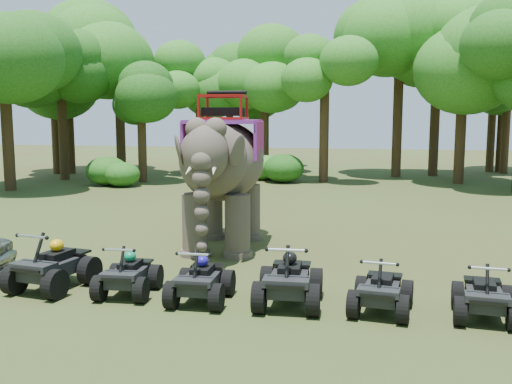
# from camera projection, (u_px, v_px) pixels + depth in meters

# --- Properties ---
(ground) EXTENTS (110.00, 110.00, 0.00)m
(ground) POSITION_uv_depth(u_px,v_px,m) (246.00, 276.00, 13.76)
(ground) COLOR #47381E
(ground) RESTS_ON ground
(elephant) EXTENTS (2.82, 5.60, 4.56)m
(elephant) POSITION_uv_depth(u_px,v_px,m) (223.00, 170.00, 16.54)
(elephant) COLOR #4F4539
(elephant) RESTS_ON ground
(atv_0) EXTENTS (1.59, 2.01, 1.36)m
(atv_0) POSITION_uv_depth(u_px,v_px,m) (52.00, 259.00, 12.67)
(atv_0) COLOR black
(atv_0) RESTS_ON ground
(atv_1) EXTENTS (1.24, 1.62, 1.14)m
(atv_1) POSITION_uv_depth(u_px,v_px,m) (128.00, 269.00, 12.29)
(atv_1) COLOR black
(atv_1) RESTS_ON ground
(atv_2) EXTENTS (1.21, 1.62, 1.17)m
(atv_2) POSITION_uv_depth(u_px,v_px,m) (201.00, 274.00, 11.81)
(atv_2) COLOR black
(atv_2) RESTS_ON ground
(atv_3) EXTENTS (1.40, 1.86, 1.33)m
(atv_3) POSITION_uv_depth(u_px,v_px,m) (289.00, 273.00, 11.60)
(atv_3) COLOR black
(atv_3) RESTS_ON ground
(atv_4) EXTENTS (1.32, 1.68, 1.16)m
(atv_4) POSITION_uv_depth(u_px,v_px,m) (382.00, 284.00, 11.18)
(atv_4) COLOR black
(atv_4) RESTS_ON ground
(atv_5) EXTENTS (1.26, 1.64, 1.15)m
(atv_5) POSITION_uv_depth(u_px,v_px,m) (485.00, 289.00, 10.82)
(atv_5) COLOR black
(atv_5) RESTS_ON ground
(tree_0) EXTENTS (5.64, 5.64, 8.05)m
(tree_0) POSITION_uv_depth(u_px,v_px,m) (324.00, 113.00, 32.95)
(tree_0) COLOR #195114
(tree_0) RESTS_ON ground
(tree_1) EXTENTS (6.87, 6.87, 9.82)m
(tree_1) POSITION_uv_depth(u_px,v_px,m) (398.00, 99.00, 35.55)
(tree_1) COLOR #195114
(tree_1) RESTS_ON ground
(tree_2) EXTENTS (6.76, 6.76, 9.66)m
(tree_2) POSITION_uv_depth(u_px,v_px,m) (462.00, 98.00, 32.00)
(tree_2) COLOR #195114
(tree_2) RESTS_ON ground
(tree_28) EXTENTS (6.52, 6.52, 9.31)m
(tree_28) POSITION_uv_depth(u_px,v_px,m) (6.00, 100.00, 29.04)
(tree_28) COLOR #195114
(tree_28) RESTS_ON ground
(tree_29) EXTENTS (5.62, 5.62, 8.03)m
(tree_29) POSITION_uv_depth(u_px,v_px,m) (62.00, 113.00, 34.11)
(tree_29) COLOR #195114
(tree_29) RESTS_ON ground
(tree_30) EXTENTS (4.67, 4.67, 6.67)m
(tree_30) POSITION_uv_depth(u_px,v_px,m) (142.00, 125.00, 33.02)
(tree_30) COLOR #195114
(tree_30) RESTS_ON ground
(tree_31) EXTENTS (5.47, 5.47, 7.82)m
(tree_31) POSITION_uv_depth(u_px,v_px,m) (200.00, 115.00, 36.80)
(tree_31) COLOR #195114
(tree_31) RESTS_ON ground
(tree_32) EXTENTS (6.00, 6.00, 8.57)m
(tree_32) POSITION_uv_depth(u_px,v_px,m) (265.00, 109.00, 36.59)
(tree_32) COLOR #195114
(tree_32) RESTS_ON ground
(tree_33) EXTENTS (5.75, 5.75, 8.22)m
(tree_33) POSITION_uv_depth(u_px,v_px,m) (265.00, 112.00, 41.80)
(tree_33) COLOR #195114
(tree_33) RESTS_ON ground
(tree_34) EXTENTS (5.00, 5.00, 7.15)m
(tree_34) POSITION_uv_depth(u_px,v_px,m) (506.00, 120.00, 37.74)
(tree_34) COLOR #195114
(tree_34) RESTS_ON ground
(tree_36) EXTENTS (5.35, 5.35, 7.65)m
(tree_36) POSITION_uv_depth(u_px,v_px,m) (492.00, 116.00, 38.98)
(tree_36) COLOR #195114
(tree_36) RESTS_ON ground
(tree_37) EXTENTS (5.41, 5.41, 7.73)m
(tree_37) POSITION_uv_depth(u_px,v_px,m) (502.00, 116.00, 39.00)
(tree_37) COLOR #195114
(tree_37) RESTS_ON ground
(tree_38) EXTENTS (7.66, 7.66, 10.94)m
(tree_38) POSITION_uv_depth(u_px,v_px,m) (67.00, 91.00, 37.55)
(tree_38) COLOR #195114
(tree_38) RESTS_ON ground
(tree_39) EXTENTS (6.87, 6.87, 9.82)m
(tree_39) POSITION_uv_depth(u_px,v_px,m) (119.00, 99.00, 36.60)
(tree_39) COLOR #195114
(tree_39) RESTS_ON ground
(tree_40) EXTENTS (6.14, 6.14, 8.77)m
(tree_40) POSITION_uv_depth(u_px,v_px,m) (55.00, 108.00, 37.55)
(tree_40) COLOR #195114
(tree_40) RESTS_ON ground
(tree_41) EXTENTS (6.02, 6.02, 8.60)m
(tree_41) POSITION_uv_depth(u_px,v_px,m) (230.00, 110.00, 43.89)
(tree_41) COLOR #195114
(tree_41) RESTS_ON ground
(tree_42) EXTENTS (7.00, 7.00, 10.00)m
(tree_42) POSITION_uv_depth(u_px,v_px,m) (436.00, 97.00, 36.20)
(tree_42) COLOR #195114
(tree_42) RESTS_ON ground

